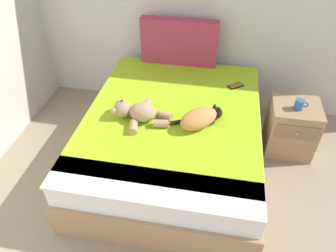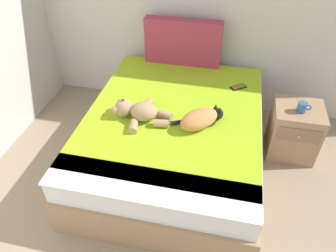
% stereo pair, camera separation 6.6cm
% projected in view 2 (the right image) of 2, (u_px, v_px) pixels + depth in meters
% --- Properties ---
extents(bed, '(1.52, 1.92, 0.57)m').
position_uv_depth(bed, '(174.00, 138.00, 2.88)').
color(bed, '#9E7A56').
rests_on(bed, ground_plane).
extents(patterned_cushion, '(0.78, 0.12, 0.47)m').
position_uv_depth(patterned_cushion, '(183.00, 42.00, 3.22)').
color(patterned_cushion, '#A5334C').
rests_on(patterned_cushion, bed).
extents(cat, '(0.42, 0.37, 0.15)m').
position_uv_depth(cat, '(201.00, 119.00, 2.52)').
color(cat, '#D18447').
rests_on(cat, bed).
extents(teddy_bear, '(0.50, 0.44, 0.16)m').
position_uv_depth(teddy_bear, '(138.00, 111.00, 2.60)').
color(teddy_bear, tan).
rests_on(teddy_bear, bed).
extents(cell_phone, '(0.16, 0.15, 0.01)m').
position_uv_depth(cell_phone, '(238.00, 87.00, 3.00)').
color(cell_phone, black).
rests_on(cell_phone, bed).
extents(nightstand, '(0.44, 0.43, 0.52)m').
position_uv_depth(nightstand, '(294.00, 131.00, 3.00)').
color(nightstand, '#9E7A56').
rests_on(nightstand, ground_plane).
extents(mug, '(0.12, 0.08, 0.09)m').
position_uv_depth(mug, '(302.00, 107.00, 2.77)').
color(mug, '#33598C').
rests_on(mug, nightstand).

